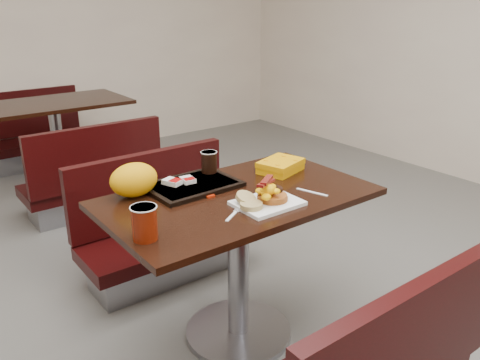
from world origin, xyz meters
TOP-DOWN VIEW (x-y plane):
  - floor at (0.00, 0.00)m, footprint 6.00×7.00m
  - wall_back at (0.00, 3.50)m, footprint 6.00×0.01m
  - table_near at (0.00, 0.00)m, footprint 1.20×0.70m
  - bench_near_s at (0.00, -0.70)m, footprint 1.00×0.46m
  - bench_near_n at (0.00, 0.70)m, footprint 1.00×0.46m
  - table_far at (0.00, 2.60)m, footprint 1.20×0.70m
  - bench_far_s at (0.00, 1.90)m, footprint 1.00×0.46m
  - bench_far_n at (0.00, 3.30)m, footprint 1.00×0.46m
  - platter at (0.03, -0.17)m, footprint 0.27×0.21m
  - pancake_stack at (0.06, -0.16)m, footprint 0.16×0.16m
  - sausage_patty at (0.09, -0.14)m, footprint 0.10×0.10m
  - scrambled_eggs at (0.03, -0.17)m, footprint 0.11×0.10m
  - bacon_strips at (0.03, -0.16)m, footprint 0.17×0.14m
  - muffin_bottom at (-0.07, -0.18)m, footprint 0.11×0.11m
  - muffin_top at (-0.05, -0.12)m, footprint 0.11×0.11m
  - coffee_cup_near at (-0.53, -0.14)m, footprint 0.10×0.10m
  - fork at (-0.16, -0.17)m, footprint 0.13×0.09m
  - knife at (0.28, -0.18)m, footprint 0.06×0.15m
  - condiment_syrup at (-0.11, 0.06)m, footprint 0.04×0.03m
  - condiment_ketchup at (-0.00, -0.03)m, footprint 0.04×0.04m
  - tray at (-0.12, 0.20)m, footprint 0.42×0.31m
  - hashbrown_sleeve_left at (-0.19, 0.25)m, footprint 0.09×0.10m
  - hashbrown_sleeve_right at (-0.12, 0.23)m, footprint 0.06×0.08m
  - coffee_cup_far at (0.04, 0.29)m, footprint 0.08×0.08m
  - clamshell at (0.36, 0.12)m, footprint 0.25×0.22m
  - paper_bag at (-0.37, 0.27)m, footprint 0.23×0.18m

SIDE VIEW (x-z plane):
  - floor at x=0.00m, z-range -0.01..0.01m
  - bench_near_s at x=0.00m, z-range 0.00..0.72m
  - bench_near_n at x=0.00m, z-range 0.00..0.72m
  - bench_far_s at x=0.00m, z-range 0.00..0.72m
  - bench_far_n at x=0.00m, z-range 0.00..0.72m
  - table_near at x=0.00m, z-range 0.00..0.75m
  - table_far at x=0.00m, z-range 0.00..0.75m
  - knife at x=0.28m, z-range 0.75..0.75m
  - fork at x=-0.16m, z-range 0.75..0.75m
  - condiment_ketchup at x=0.00m, z-range 0.75..0.76m
  - condiment_syrup at x=-0.11m, z-range 0.75..0.76m
  - platter at x=0.03m, z-range 0.75..0.77m
  - tray at x=-0.12m, z-range 0.75..0.77m
  - muffin_bottom at x=-0.07m, z-range 0.77..0.79m
  - clamshell at x=0.36m, z-range 0.75..0.81m
  - hashbrown_sleeve_right at x=-0.12m, z-range 0.77..0.79m
  - pancake_stack at x=0.06m, z-range 0.77..0.79m
  - hashbrown_sleeve_left at x=-0.19m, z-range 0.77..0.79m
  - muffin_top at x=-0.05m, z-range 0.76..0.81m
  - sausage_patty at x=0.09m, z-range 0.79..0.81m
  - coffee_cup_near at x=-0.53m, z-range 0.75..0.88m
  - scrambled_eggs at x=0.03m, z-range 0.79..0.84m
  - coffee_cup_far at x=0.04m, z-range 0.77..0.87m
  - paper_bag at x=-0.37m, z-range 0.75..0.90m
  - bacon_strips at x=0.03m, z-range 0.85..0.86m
  - wall_back at x=0.00m, z-range 0.00..2.80m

